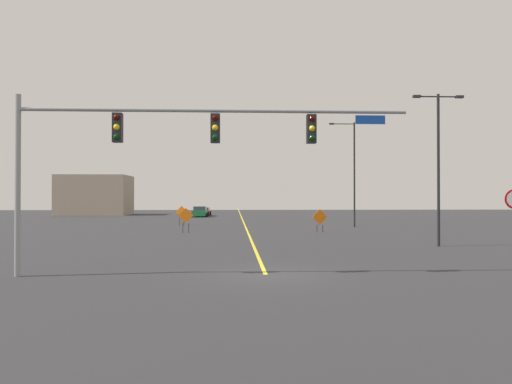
{
  "coord_description": "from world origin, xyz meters",
  "views": [
    {
      "loc": [
        -1.18,
        -17.87,
        2.79
      ],
      "look_at": [
        0.77,
        24.21,
        3.27
      ],
      "focal_mm": 34.65,
      "sensor_mm": 36.0,
      "label": 1
    }
  ],
  "objects_px": {
    "street_lamp_near_left": "(438,158)",
    "construction_sign_median_far": "(186,217)",
    "traffic_signal_assembly": "(166,138)",
    "street_lamp_far_right": "(353,169)",
    "construction_sign_right_shoulder": "(320,218)",
    "car_green_approaching": "(200,212)",
    "car_red_distant": "(204,212)",
    "construction_sign_left_lane": "(182,213)"
  },
  "relations": [
    {
      "from": "street_lamp_near_left",
      "to": "car_red_distant",
      "type": "bearing_deg",
      "value": 108.44
    },
    {
      "from": "construction_sign_median_far",
      "to": "car_red_distant",
      "type": "xyz_separation_m",
      "value": [
        -0.81,
        37.54,
        -0.66
      ]
    },
    {
      "from": "traffic_signal_assembly",
      "to": "construction_sign_median_far",
      "type": "bearing_deg",
      "value": 93.53
    },
    {
      "from": "street_lamp_near_left",
      "to": "construction_sign_left_lane",
      "type": "bearing_deg",
      "value": 127.8
    },
    {
      "from": "construction_sign_median_far",
      "to": "car_green_approaching",
      "type": "height_order",
      "value": "construction_sign_median_far"
    },
    {
      "from": "street_lamp_near_left",
      "to": "construction_sign_left_lane",
      "type": "distance_m",
      "value": 27.92
    },
    {
      "from": "street_lamp_far_right",
      "to": "construction_sign_left_lane",
      "type": "relative_size",
      "value": 5.07
    },
    {
      "from": "traffic_signal_assembly",
      "to": "street_lamp_near_left",
      "type": "xyz_separation_m",
      "value": [
        14.22,
        9.96,
        0.16
      ]
    },
    {
      "from": "construction_sign_median_far",
      "to": "car_green_approaching",
      "type": "relative_size",
      "value": 0.43
    },
    {
      "from": "street_lamp_near_left",
      "to": "construction_sign_median_far",
      "type": "distance_m",
      "value": 19.71
    },
    {
      "from": "traffic_signal_assembly",
      "to": "construction_sign_right_shoulder",
      "type": "xyz_separation_m",
      "value": [
        9.45,
        21.89,
        -3.79
      ]
    },
    {
      "from": "street_lamp_far_right",
      "to": "street_lamp_near_left",
      "type": "xyz_separation_m",
      "value": [
        0.4,
        -18.73,
        -0.39
      ]
    },
    {
      "from": "street_lamp_near_left",
      "to": "construction_sign_right_shoulder",
      "type": "height_order",
      "value": "street_lamp_near_left"
    },
    {
      "from": "street_lamp_far_right",
      "to": "street_lamp_near_left",
      "type": "bearing_deg",
      "value": -88.77
    },
    {
      "from": "street_lamp_far_right",
      "to": "traffic_signal_assembly",
      "type": "bearing_deg",
      "value": -115.71
    },
    {
      "from": "street_lamp_near_left",
      "to": "construction_sign_median_far",
      "type": "xyz_separation_m",
      "value": [
        -15.54,
        11.49,
        -3.84
      ]
    },
    {
      "from": "construction_sign_right_shoulder",
      "to": "street_lamp_near_left",
      "type": "bearing_deg",
      "value": -68.21
    },
    {
      "from": "car_red_distant",
      "to": "street_lamp_far_right",
      "type": "bearing_deg",
      "value": -62.25
    },
    {
      "from": "construction_sign_right_shoulder",
      "to": "construction_sign_median_far",
      "type": "height_order",
      "value": "construction_sign_median_far"
    },
    {
      "from": "construction_sign_right_shoulder",
      "to": "car_green_approaching",
      "type": "distance_m",
      "value": 34.42
    },
    {
      "from": "street_lamp_far_right",
      "to": "street_lamp_near_left",
      "type": "distance_m",
      "value": 18.74
    },
    {
      "from": "construction_sign_left_lane",
      "to": "car_green_approaching",
      "type": "distance_m",
      "value": 22.39
    },
    {
      "from": "street_lamp_far_right",
      "to": "car_red_distant",
      "type": "bearing_deg",
      "value": 117.75
    },
    {
      "from": "street_lamp_near_left",
      "to": "construction_sign_right_shoulder",
      "type": "relative_size",
      "value": 4.71
    },
    {
      "from": "street_lamp_far_right",
      "to": "construction_sign_left_lane",
      "type": "xyz_separation_m",
      "value": [
        -16.54,
        3.12,
        -4.23
      ]
    },
    {
      "from": "traffic_signal_assembly",
      "to": "car_red_distant",
      "type": "bearing_deg",
      "value": 92.07
    },
    {
      "from": "construction_sign_left_lane",
      "to": "construction_sign_right_shoulder",
      "type": "relative_size",
      "value": 1.06
    },
    {
      "from": "construction_sign_right_shoulder",
      "to": "traffic_signal_assembly",
      "type": "bearing_deg",
      "value": -113.36
    },
    {
      "from": "traffic_signal_assembly",
      "to": "construction_sign_right_shoulder",
      "type": "distance_m",
      "value": 24.14
    },
    {
      "from": "street_lamp_far_right",
      "to": "car_red_distant",
      "type": "height_order",
      "value": "street_lamp_far_right"
    },
    {
      "from": "traffic_signal_assembly",
      "to": "car_green_approaching",
      "type": "xyz_separation_m",
      "value": [
        -2.39,
        54.2,
        -4.23
      ]
    },
    {
      "from": "car_red_distant",
      "to": "car_green_approaching",
      "type": "bearing_deg",
      "value": -93.18
    },
    {
      "from": "construction_sign_right_shoulder",
      "to": "car_red_distant",
      "type": "xyz_separation_m",
      "value": [
        -11.58,
        37.11,
        -0.54
      ]
    },
    {
      "from": "street_lamp_far_right",
      "to": "construction_sign_right_shoulder",
      "type": "bearing_deg",
      "value": -122.65
    },
    {
      "from": "construction_sign_left_lane",
      "to": "construction_sign_median_far",
      "type": "xyz_separation_m",
      "value": [
        1.4,
        -10.36,
        0.01
      ]
    },
    {
      "from": "street_lamp_far_right",
      "to": "construction_sign_median_far",
      "type": "bearing_deg",
      "value": -154.44
    },
    {
      "from": "traffic_signal_assembly",
      "to": "construction_sign_median_far",
      "type": "distance_m",
      "value": 21.81
    },
    {
      "from": "traffic_signal_assembly",
      "to": "construction_sign_left_lane",
      "type": "xyz_separation_m",
      "value": [
        -2.73,
        31.81,
        -3.69
      ]
    },
    {
      "from": "car_green_approaching",
      "to": "car_red_distant",
      "type": "relative_size",
      "value": 1.06
    },
    {
      "from": "traffic_signal_assembly",
      "to": "car_green_approaching",
      "type": "distance_m",
      "value": 54.41
    },
    {
      "from": "construction_sign_right_shoulder",
      "to": "car_green_approaching",
      "type": "relative_size",
      "value": 0.41
    },
    {
      "from": "street_lamp_near_left",
      "to": "construction_sign_median_far",
      "type": "bearing_deg",
      "value": 143.52
    }
  ]
}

